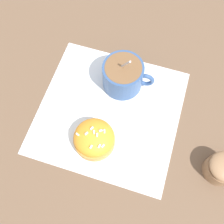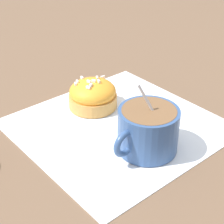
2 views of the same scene
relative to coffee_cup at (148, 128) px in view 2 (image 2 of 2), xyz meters
name	(u,v)px [view 2 (image 2 of 2)]	position (x,y,z in m)	size (l,w,h in m)	color
ground_plane	(118,127)	(0.08, 0.00, -0.04)	(3.00, 3.00, 0.00)	brown
paper_napkin	(118,126)	(0.08, 0.00, -0.04)	(0.32, 0.33, 0.00)	white
coffee_cup	(148,128)	(0.00, 0.00, 0.00)	(0.09, 0.11, 0.11)	#335184
frosted_pastry	(92,95)	(0.15, 0.00, -0.01)	(0.08, 0.08, 0.05)	#D19347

